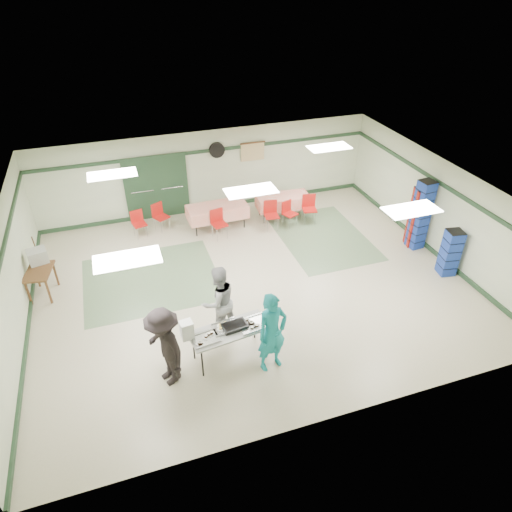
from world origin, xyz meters
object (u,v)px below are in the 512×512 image
object	(u,v)px
dining_table_b	(217,211)
crate_stack_blue_a	(421,215)
chair_loose_a	(159,214)
office_printer	(37,256)
serving_table	(229,331)
chair_b	(271,212)
chair_loose_b	(138,221)
crate_stack_red	(417,218)
broom	(38,255)
dining_table_a	(283,201)
chair_a	(288,211)
printer_table	(39,274)
chair_c	(309,206)
volunteer_teal	(272,333)
crate_stack_blue_b	(450,253)
volunteer_grey	(219,301)
volunteer_dark	(165,347)
chair_d	(218,221)

from	to	relation	value
dining_table_b	crate_stack_blue_a	world-z (taller)	crate_stack_blue_a
chair_loose_a	office_printer	bearing A→B (deg)	-177.81
serving_table	chair_b	world-z (taller)	chair_b
chair_loose_b	crate_stack_red	world-z (taller)	crate_stack_red
broom	dining_table_a	bearing A→B (deg)	21.48
chair_b	crate_stack_blue_a	world-z (taller)	crate_stack_blue_a
chair_loose_a	chair_loose_b	size ratio (longest dim) A/B	1.05
chair_a	printer_table	distance (m)	7.35
dining_table_a	chair_a	distance (m)	0.58
chair_loose_a	crate_stack_red	xyz separation A→B (m)	(6.98, -3.34, 0.38)
chair_c	printer_table	size ratio (longest dim) A/B	0.91
printer_table	office_printer	world-z (taller)	office_printer
dining_table_b	chair_c	bearing A→B (deg)	-12.88
chair_c	broom	size ratio (longest dim) A/B	0.74
volunteer_teal	crate_stack_blue_a	world-z (taller)	crate_stack_blue_a
dining_table_a	broom	distance (m)	7.41
chair_loose_a	chair_loose_b	bearing A→B (deg)	167.07
dining_table_b	crate_stack_blue_b	world-z (taller)	crate_stack_blue_b
crate_stack_red	chair_b	bearing A→B (deg)	147.86
chair_loose_b	crate_stack_blue_b	distance (m)	8.98
chair_a	chair_c	bearing A→B (deg)	-22.08
volunteer_grey	crate_stack_blue_a	world-z (taller)	crate_stack_blue_a
serving_table	crate_stack_blue_a	bearing A→B (deg)	14.16
dining_table_a	crate_stack_blue_b	bearing A→B (deg)	-51.43
chair_b	office_printer	xyz separation A→B (m)	(-6.64, -0.98, 0.36)
volunteer_grey	chair_c	size ratio (longest dim) A/B	1.89
chair_loose_b	volunteer_dark	bearing A→B (deg)	-104.55
chair_a	office_printer	xyz separation A→B (m)	(-7.22, -0.97, 0.42)
broom	volunteer_dark	bearing A→B (deg)	-47.53
chair_a	chair_loose_b	xyz separation A→B (m)	(-4.58, 0.85, -0.00)
chair_loose_b	office_printer	xyz separation A→B (m)	(-2.64, -1.82, 0.42)
chair_loose_a	serving_table	bearing A→B (deg)	-113.57
chair_a	crate_stack_red	size ratio (longest dim) A/B	0.45
serving_table	volunteer_dark	xyz separation A→B (m)	(-1.37, -0.24, 0.20)
serving_table	volunteer_dark	size ratio (longest dim) A/B	0.96
dining_table_b	printer_table	xyz separation A→B (m)	(-5.06, -1.94, 0.07)
chair_b	printer_table	distance (m)	6.78
chair_a	dining_table_a	bearing A→B (deg)	62.93
volunteer_teal	chair_loose_a	xyz separation A→B (m)	(-1.33, 6.51, -0.39)
crate_stack_red	crate_stack_blue_b	distance (m)	1.57
volunteer_dark	chair_a	size ratio (longest dim) A/B	2.20
volunteer_grey	broom	xyz separation A→B (m)	(-3.98, 3.64, -0.22)
volunteer_teal	chair_loose_b	xyz separation A→B (m)	(-2.01, 6.32, -0.42)
chair_b	crate_stack_blue_a	distance (m)	4.42
volunteer_dark	chair_d	size ratio (longest dim) A/B	2.02
crate_stack_blue_a	crate_stack_blue_b	size ratio (longest dim) A/B	1.60
volunteer_grey	chair_loose_a	bearing A→B (deg)	-101.79
serving_table	chair_c	distance (m)	6.39
serving_table	chair_d	xyz separation A→B (m)	(1.04, 4.95, -0.16)
chair_c	crate_stack_blue_a	size ratio (longest dim) A/B	0.44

